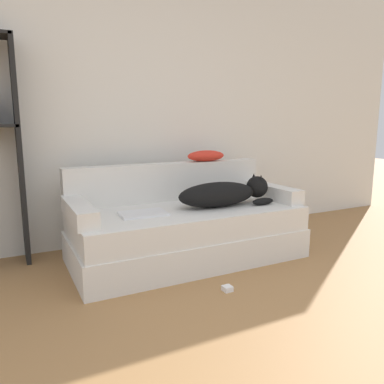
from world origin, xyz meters
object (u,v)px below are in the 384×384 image
couch (187,234)px  laptop (143,214)px  throw_pillow (206,156)px  power_adapter (227,288)px  dog (225,193)px

couch → laptop: laptop is taller
couch → throw_pillow: size_ratio=5.01×
power_adapter → couch: bearing=87.1°
couch → laptop: size_ratio=5.19×
dog → laptop: 0.74m
throw_pillow → dog: bearing=-98.3°
couch → throw_pillow: 0.82m
couch → dog: dog is taller
throw_pillow → power_adapter: throw_pillow is taller
power_adapter → dog: bearing=60.3°
couch → throw_pillow: bearing=43.9°
throw_pillow → couch: bearing=-136.1°
dog → throw_pillow: size_ratio=2.27×
throw_pillow → power_adapter: size_ratio=6.06×
laptop → throw_pillow: (0.80, 0.44, 0.38)m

